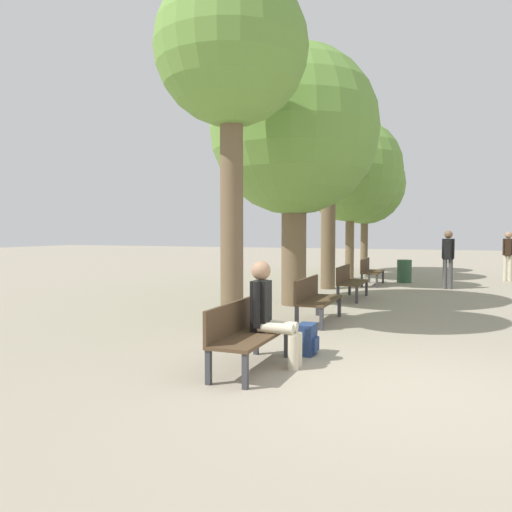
{
  "coord_description": "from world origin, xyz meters",
  "views": [
    {
      "loc": [
        0.59,
        -5.45,
        1.68
      ],
      "look_at": [
        -4.09,
        6.48,
        1.02
      ],
      "focal_mm": 35.0,
      "sensor_mm": 36.0,
      "label": 1
    }
  ],
  "objects_px": {
    "tree_row_3": "(350,170)",
    "tree_row_2": "(329,137)",
    "bench_row_0": "(244,331)",
    "bench_row_2": "(349,280)",
    "person_seated": "(270,311)",
    "trash_bin": "(404,271)",
    "pedestrian_near": "(448,256)",
    "pedestrian_mid": "(508,253)",
    "tree_row_4": "(365,185)",
    "backpack": "(307,339)",
    "tree_row_0": "(231,54)",
    "tree_row_1": "(294,132)",
    "bench_row_1": "(315,297)",
    "bench_row_3": "(370,270)"
  },
  "relations": [
    {
      "from": "tree_row_3",
      "to": "tree_row_2",
      "type": "bearing_deg",
      "value": -90.0
    },
    {
      "from": "bench_row_0",
      "to": "bench_row_2",
      "type": "xyz_separation_m",
      "value": [
        0.0,
        6.65,
        0.0
      ]
    },
    {
      "from": "tree_row_3",
      "to": "person_seated",
      "type": "bearing_deg",
      "value": -84.01
    },
    {
      "from": "tree_row_2",
      "to": "trash_bin",
      "type": "xyz_separation_m",
      "value": [
        1.9,
        2.56,
        -3.95
      ]
    },
    {
      "from": "pedestrian_near",
      "to": "pedestrian_mid",
      "type": "height_order",
      "value": "pedestrian_near"
    },
    {
      "from": "bench_row_0",
      "to": "tree_row_4",
      "type": "bearing_deg",
      "value": 93.75
    },
    {
      "from": "backpack",
      "to": "pedestrian_mid",
      "type": "height_order",
      "value": "pedestrian_mid"
    },
    {
      "from": "pedestrian_near",
      "to": "pedestrian_mid",
      "type": "distance_m",
      "value": 3.61
    },
    {
      "from": "tree_row_3",
      "to": "trash_bin",
      "type": "xyz_separation_m",
      "value": [
        1.9,
        -0.7,
        -3.38
      ]
    },
    {
      "from": "tree_row_0",
      "to": "tree_row_1",
      "type": "height_order",
      "value": "tree_row_0"
    },
    {
      "from": "person_seated",
      "to": "trash_bin",
      "type": "distance_m",
      "value": 10.87
    },
    {
      "from": "pedestrian_near",
      "to": "trash_bin",
      "type": "relative_size",
      "value": 2.29
    },
    {
      "from": "bench_row_1",
      "to": "backpack",
      "type": "relative_size",
      "value": 3.62
    },
    {
      "from": "trash_bin",
      "to": "tree_row_4",
      "type": "bearing_deg",
      "value": 116.57
    },
    {
      "from": "bench_row_1",
      "to": "bench_row_2",
      "type": "height_order",
      "value": "same"
    },
    {
      "from": "bench_row_3",
      "to": "bench_row_1",
      "type": "bearing_deg",
      "value": -90.0
    },
    {
      "from": "tree_row_1",
      "to": "tree_row_3",
      "type": "xyz_separation_m",
      "value": [
        0.0,
        6.6,
        -0.11
      ]
    },
    {
      "from": "tree_row_1",
      "to": "pedestrian_near",
      "type": "bearing_deg",
      "value": 54.57
    },
    {
      "from": "tree_row_2",
      "to": "trash_bin",
      "type": "distance_m",
      "value": 5.08
    },
    {
      "from": "tree_row_1",
      "to": "pedestrian_mid",
      "type": "xyz_separation_m",
      "value": [
        5.04,
        7.62,
        -2.92
      ]
    },
    {
      "from": "bench_row_3",
      "to": "backpack",
      "type": "height_order",
      "value": "bench_row_3"
    },
    {
      "from": "tree_row_4",
      "to": "pedestrian_mid",
      "type": "relative_size",
      "value": 3.15
    },
    {
      "from": "tree_row_0",
      "to": "tree_row_3",
      "type": "bearing_deg",
      "value": 90.0
    },
    {
      "from": "bench_row_2",
      "to": "backpack",
      "type": "relative_size",
      "value": 3.62
    },
    {
      "from": "bench_row_3",
      "to": "person_seated",
      "type": "xyz_separation_m",
      "value": [
        0.23,
        -9.71,
        0.22
      ]
    },
    {
      "from": "bench_row_0",
      "to": "tree_row_3",
      "type": "relative_size",
      "value": 0.27
    },
    {
      "from": "person_seated",
      "to": "tree_row_0",
      "type": "bearing_deg",
      "value": 127.86
    },
    {
      "from": "tree_row_4",
      "to": "person_seated",
      "type": "relative_size",
      "value": 3.95
    },
    {
      "from": "bench_row_3",
      "to": "tree_row_1",
      "type": "bearing_deg",
      "value": -101.59
    },
    {
      "from": "tree_row_1",
      "to": "tree_row_3",
      "type": "bearing_deg",
      "value": 90.0
    },
    {
      "from": "tree_row_1",
      "to": "tree_row_2",
      "type": "height_order",
      "value": "tree_row_1"
    },
    {
      "from": "bench_row_3",
      "to": "tree_row_2",
      "type": "distance_m",
      "value": 4.22
    },
    {
      "from": "bench_row_2",
      "to": "pedestrian_mid",
      "type": "bearing_deg",
      "value": 56.7
    },
    {
      "from": "bench_row_1",
      "to": "trash_bin",
      "type": "xyz_separation_m",
      "value": [
        0.92,
        7.78,
        -0.1
      ]
    },
    {
      "from": "tree_row_1",
      "to": "pedestrian_near",
      "type": "height_order",
      "value": "tree_row_1"
    },
    {
      "from": "bench_row_2",
      "to": "bench_row_3",
      "type": "distance_m",
      "value": 3.32
    },
    {
      "from": "trash_bin",
      "to": "bench_row_3",
      "type": "bearing_deg",
      "value": -129.13
    },
    {
      "from": "tree_row_2",
      "to": "backpack",
      "type": "distance_m",
      "value": 8.76
    },
    {
      "from": "bench_row_2",
      "to": "bench_row_3",
      "type": "height_order",
      "value": "same"
    },
    {
      "from": "trash_bin",
      "to": "person_seated",
      "type": "bearing_deg",
      "value": -93.63
    },
    {
      "from": "bench_row_0",
      "to": "tree_row_0",
      "type": "height_order",
      "value": "tree_row_0"
    },
    {
      "from": "tree_row_4",
      "to": "pedestrian_mid",
      "type": "distance_m",
      "value": 6.03
    },
    {
      "from": "person_seated",
      "to": "pedestrian_mid",
      "type": "height_order",
      "value": "pedestrian_mid"
    },
    {
      "from": "tree_row_1",
      "to": "backpack",
      "type": "height_order",
      "value": "tree_row_1"
    },
    {
      "from": "tree_row_2",
      "to": "bench_row_1",
      "type": "bearing_deg",
      "value": -79.4
    },
    {
      "from": "bench_row_2",
      "to": "pedestrian_near",
      "type": "height_order",
      "value": "pedestrian_near"
    },
    {
      "from": "tree_row_3",
      "to": "trash_bin",
      "type": "relative_size",
      "value": 7.6
    },
    {
      "from": "bench_row_0",
      "to": "bench_row_2",
      "type": "relative_size",
      "value": 1.0
    },
    {
      "from": "bench_row_0",
      "to": "bench_row_3",
      "type": "distance_m",
      "value": 9.97
    },
    {
      "from": "tree_row_1",
      "to": "tree_row_3",
      "type": "height_order",
      "value": "tree_row_1"
    }
  ]
}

